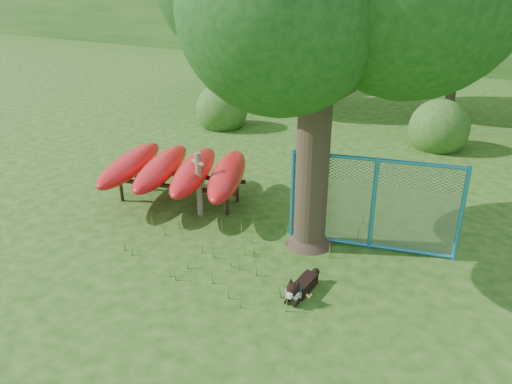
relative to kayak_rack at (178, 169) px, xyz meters
The scene contains 11 objects.
ground 2.96m from the kayak_rack, 38.20° to the right, with size 80.00×80.00×0.00m, color #1F470E.
wooden_post 0.89m from the kayak_rack, 19.61° to the right, with size 0.39×0.19×1.44m.
kayak_rack is the anchor object (origin of this frame).
husky_dog 4.57m from the kayak_rack, 24.72° to the right, with size 0.25×1.00×0.44m.
fence_section 4.56m from the kayak_rack, ahead, with size 3.11×0.89×3.11m.
wildflower_clump 4.87m from the kayak_rack, 25.70° to the right, with size 0.10×0.09×0.22m.
bg_tree_c 12.30m from the kayak_rack, 71.59° to the left, with size 4.00×4.00×6.12m.
bg_tree_f 13.44m from the kayak_rack, 121.03° to the left, with size 3.60×3.60×5.55m.
shrub_left 6.42m from the kayak_rack, 115.69° to the left, with size 1.80×1.80×1.80m, color #2B591C.
shrub_mid 8.43m from the kayak_rack, 59.63° to the left, with size 1.80×1.80×1.80m, color #2B591C.
wooded_hillside 26.42m from the kayak_rack, 85.12° to the left, with size 80.00×12.00×6.00m, color #2B591C.
Camera 1 is at (4.82, -6.45, 4.90)m, focal length 35.00 mm.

